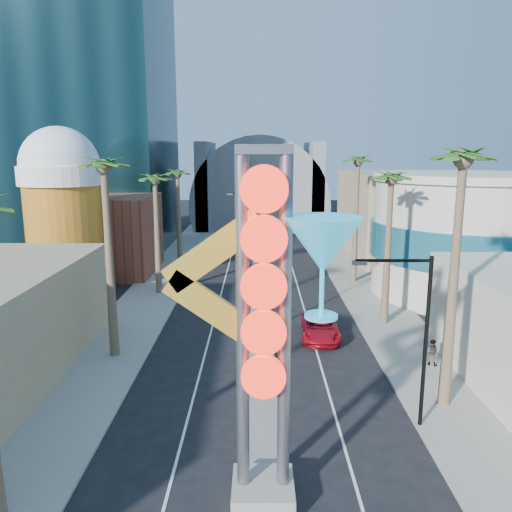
# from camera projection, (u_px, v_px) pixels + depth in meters

# --- Properties ---
(sidewalk_west) EXTENTS (5.00, 100.00, 0.15)m
(sidewalk_west) POSITION_uv_depth(u_px,v_px,m) (164.00, 279.00, 49.28)
(sidewalk_west) COLOR gray
(sidewalk_west) RESTS_ON ground
(sidewalk_east) EXTENTS (5.00, 100.00, 0.15)m
(sidewalk_east) POSITION_uv_depth(u_px,v_px,m) (356.00, 279.00, 49.18)
(sidewalk_east) COLOR gray
(sidewalk_east) RESTS_ON ground
(median) EXTENTS (1.60, 84.00, 0.15)m
(median) POSITION_uv_depth(u_px,v_px,m) (260.00, 272.00, 52.16)
(median) COLOR gray
(median) RESTS_ON ground
(hotel_tower) EXTENTS (20.00, 20.00, 50.00)m
(hotel_tower) POSITION_uv_depth(u_px,v_px,m) (80.00, 47.00, 60.93)
(hotel_tower) COLOR black
(hotel_tower) RESTS_ON ground
(brick_filler_west) EXTENTS (10.00, 10.00, 8.00)m
(brick_filler_west) POSITION_uv_depth(u_px,v_px,m) (105.00, 235.00, 51.45)
(brick_filler_west) COLOR brown
(brick_filler_west) RESTS_ON ground
(filler_east) EXTENTS (10.00, 20.00, 10.00)m
(filler_east) POSITION_uv_depth(u_px,v_px,m) (391.00, 214.00, 60.87)
(filler_east) COLOR #998762
(filler_east) RESTS_ON ground
(beer_mug) EXTENTS (7.00, 7.00, 14.50)m
(beer_mug) POSITION_uv_depth(u_px,v_px,m) (63.00, 206.00, 42.84)
(beer_mug) COLOR #B47518
(beer_mug) RESTS_ON ground
(turquoise_building) EXTENTS (16.60, 16.60, 10.60)m
(turquoise_building) POSITION_uv_depth(u_px,v_px,m) (468.00, 236.00, 43.19)
(turquoise_building) COLOR beige
(turquoise_building) RESTS_ON ground
(canopy) EXTENTS (22.00, 16.00, 22.00)m
(canopy) POSITION_uv_depth(u_px,v_px,m) (260.00, 201.00, 84.60)
(canopy) COLOR slate
(canopy) RESTS_ON ground
(neon_sign) EXTENTS (6.53, 2.60, 12.55)m
(neon_sign) POSITION_uv_depth(u_px,v_px,m) (288.00, 307.00, 16.38)
(neon_sign) COLOR gray
(neon_sign) RESTS_ON ground
(streetlight_0) EXTENTS (3.79, 0.25, 8.00)m
(streetlight_0) POSITION_uv_depth(u_px,v_px,m) (269.00, 265.00, 33.56)
(streetlight_0) COLOR black
(streetlight_0) RESTS_ON ground
(streetlight_1) EXTENTS (3.79, 0.25, 8.00)m
(streetlight_1) POSITION_uv_depth(u_px,v_px,m) (255.00, 219.00, 57.07)
(streetlight_1) COLOR black
(streetlight_1) RESTS_ON ground
(streetlight_2) EXTENTS (3.45, 0.25, 8.00)m
(streetlight_2) POSITION_uv_depth(u_px,v_px,m) (416.00, 327.00, 21.79)
(streetlight_2) COLOR black
(streetlight_2) RESTS_ON ground
(palm_1) EXTENTS (2.40, 2.40, 12.70)m
(palm_1) POSITION_uv_depth(u_px,v_px,m) (104.00, 179.00, 28.49)
(palm_1) COLOR brown
(palm_1) RESTS_ON ground
(palm_2) EXTENTS (2.40, 2.40, 11.20)m
(palm_2) POSITION_uv_depth(u_px,v_px,m) (155.00, 186.00, 42.47)
(palm_2) COLOR brown
(palm_2) RESTS_ON ground
(palm_3) EXTENTS (2.40, 2.40, 11.20)m
(palm_3) POSITION_uv_depth(u_px,v_px,m) (178.00, 179.00, 54.22)
(palm_3) COLOR brown
(palm_3) RESTS_ON ground
(palm_5) EXTENTS (2.40, 2.40, 13.20)m
(palm_5) POSITION_uv_depth(u_px,v_px,m) (462.00, 176.00, 22.43)
(palm_5) COLOR brown
(palm_5) RESTS_ON ground
(palm_6) EXTENTS (2.40, 2.40, 11.70)m
(palm_6) POSITION_uv_depth(u_px,v_px,m) (391.00, 188.00, 34.45)
(palm_6) COLOR brown
(palm_6) RESTS_ON ground
(palm_7) EXTENTS (2.40, 2.40, 12.70)m
(palm_7) POSITION_uv_depth(u_px,v_px,m) (358.00, 169.00, 46.02)
(palm_7) COLOR brown
(palm_7) RESTS_ON ground
(red_pickup) EXTENTS (2.82, 5.50, 1.49)m
(red_pickup) POSITION_uv_depth(u_px,v_px,m) (320.00, 327.00, 33.70)
(red_pickup) COLOR #B30D1B
(red_pickup) RESTS_ON ground
(pedestrian_b) EXTENTS (0.95, 0.90, 1.55)m
(pedestrian_b) POSITION_uv_depth(u_px,v_px,m) (432.00, 352.00, 29.00)
(pedestrian_b) COLOR gray
(pedestrian_b) RESTS_ON sidewalk_east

